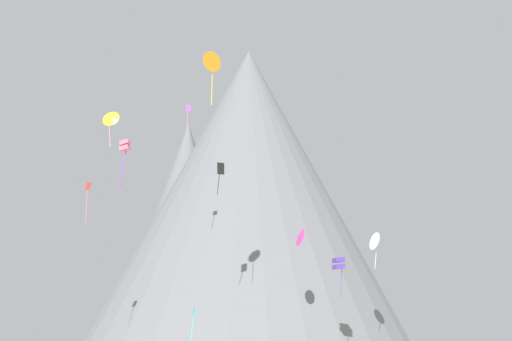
{
  "coord_description": "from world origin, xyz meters",
  "views": [
    {
      "loc": [
        -6.36,
        -33.86,
        3.05
      ],
      "look_at": [
        3.73,
        45.82,
        24.3
      ],
      "focal_mm": 46.34,
      "sensor_mm": 36.0,
      "label": 1
    }
  ],
  "objects_px": {
    "kite_violet_high": "(188,113)",
    "kite_indigo_low": "(339,264)",
    "kite_red_mid": "(87,193)",
    "kite_yellow_mid": "(111,118)",
    "kite_orange_high": "(211,62)",
    "kite_magenta_mid": "(300,237)",
    "kite_black_mid": "(220,171)",
    "rock_massif": "(234,214)",
    "kite_rainbow_mid": "(125,147)",
    "kite_cyan_low": "(193,320)",
    "kite_white_mid": "(376,242)"
  },
  "relations": [
    {
      "from": "kite_violet_high",
      "to": "kite_indigo_low",
      "type": "bearing_deg",
      "value": 46.94
    },
    {
      "from": "kite_red_mid",
      "to": "kite_yellow_mid",
      "type": "bearing_deg",
      "value": 179.68
    },
    {
      "from": "kite_orange_high",
      "to": "kite_magenta_mid",
      "type": "relative_size",
      "value": 2.74
    },
    {
      "from": "kite_violet_high",
      "to": "kite_black_mid",
      "type": "bearing_deg",
      "value": 7.86
    },
    {
      "from": "rock_massif",
      "to": "kite_indigo_low",
      "type": "height_order",
      "value": "rock_massif"
    },
    {
      "from": "kite_magenta_mid",
      "to": "kite_rainbow_mid",
      "type": "relative_size",
      "value": 0.6
    },
    {
      "from": "kite_orange_high",
      "to": "kite_violet_high",
      "type": "xyz_separation_m",
      "value": [
        -2.37,
        14.94,
        -1.28
      ]
    },
    {
      "from": "kite_red_mid",
      "to": "kite_indigo_low",
      "type": "relative_size",
      "value": 1.07
    },
    {
      "from": "kite_violet_high",
      "to": "kite_yellow_mid",
      "type": "distance_m",
      "value": 28.37
    },
    {
      "from": "kite_orange_high",
      "to": "kite_magenta_mid",
      "type": "height_order",
      "value": "kite_orange_high"
    },
    {
      "from": "kite_magenta_mid",
      "to": "kite_rainbow_mid",
      "type": "distance_m",
      "value": 38.39
    },
    {
      "from": "kite_orange_high",
      "to": "kite_cyan_low",
      "type": "bearing_deg",
      "value": 50.34
    },
    {
      "from": "kite_magenta_mid",
      "to": "kite_rainbow_mid",
      "type": "height_order",
      "value": "kite_rainbow_mid"
    },
    {
      "from": "kite_black_mid",
      "to": "kite_cyan_low",
      "type": "height_order",
      "value": "kite_black_mid"
    },
    {
      "from": "kite_yellow_mid",
      "to": "kite_white_mid",
      "type": "bearing_deg",
      "value": 55.32
    },
    {
      "from": "kite_black_mid",
      "to": "kite_violet_high",
      "type": "xyz_separation_m",
      "value": [
        -4.35,
        4.97,
        9.64
      ]
    },
    {
      "from": "kite_violet_high",
      "to": "kite_yellow_mid",
      "type": "bearing_deg",
      "value": -51.02
    },
    {
      "from": "kite_cyan_low",
      "to": "kite_magenta_mid",
      "type": "relative_size",
      "value": 1.63
    },
    {
      "from": "kite_black_mid",
      "to": "kite_magenta_mid",
      "type": "bearing_deg",
      "value": 44.85
    },
    {
      "from": "kite_red_mid",
      "to": "rock_massif",
      "type": "bearing_deg",
      "value": -45.76
    },
    {
      "from": "kite_red_mid",
      "to": "kite_magenta_mid",
      "type": "height_order",
      "value": "kite_red_mid"
    },
    {
      "from": "kite_cyan_low",
      "to": "kite_magenta_mid",
      "type": "height_order",
      "value": "kite_magenta_mid"
    },
    {
      "from": "kite_rainbow_mid",
      "to": "kite_yellow_mid",
      "type": "bearing_deg",
      "value": 31.48
    },
    {
      "from": "kite_red_mid",
      "to": "kite_white_mid",
      "type": "distance_m",
      "value": 40.03
    },
    {
      "from": "rock_massif",
      "to": "kite_red_mid",
      "type": "relative_size",
      "value": 12.81
    },
    {
      "from": "kite_red_mid",
      "to": "kite_white_mid",
      "type": "bearing_deg",
      "value": -97.74
    },
    {
      "from": "kite_rainbow_mid",
      "to": "kite_white_mid",
      "type": "bearing_deg",
      "value": -27.44
    },
    {
      "from": "kite_violet_high",
      "to": "kite_orange_high",
      "type": "bearing_deg",
      "value": -24.3
    },
    {
      "from": "kite_indigo_low",
      "to": "kite_yellow_mid",
      "type": "relative_size",
      "value": 1.37
    },
    {
      "from": "kite_magenta_mid",
      "to": "kite_orange_high",
      "type": "bearing_deg",
      "value": -55.37
    },
    {
      "from": "rock_massif",
      "to": "kite_orange_high",
      "type": "distance_m",
      "value": 47.78
    },
    {
      "from": "kite_yellow_mid",
      "to": "kite_magenta_mid",
      "type": "bearing_deg",
      "value": 63.85
    },
    {
      "from": "kite_cyan_low",
      "to": "kite_rainbow_mid",
      "type": "bearing_deg",
      "value": -1.26
    },
    {
      "from": "rock_massif",
      "to": "kite_cyan_low",
      "type": "height_order",
      "value": "rock_massif"
    },
    {
      "from": "kite_violet_high",
      "to": "kite_magenta_mid",
      "type": "relative_size",
      "value": 1.7
    },
    {
      "from": "rock_massif",
      "to": "kite_black_mid",
      "type": "height_order",
      "value": "rock_massif"
    },
    {
      "from": "kite_cyan_low",
      "to": "kite_yellow_mid",
      "type": "distance_m",
      "value": 21.38
    },
    {
      "from": "kite_violet_high",
      "to": "rock_massif",
      "type": "bearing_deg",
      "value": 129.66
    },
    {
      "from": "kite_indigo_low",
      "to": "kite_white_mid",
      "type": "bearing_deg",
      "value": 110.55
    },
    {
      "from": "kite_white_mid",
      "to": "kite_cyan_low",
      "type": "bearing_deg",
      "value": 120.71
    },
    {
      "from": "kite_yellow_mid",
      "to": "rock_massif",
      "type": "bearing_deg",
      "value": 91.24
    },
    {
      "from": "rock_massif",
      "to": "kite_red_mid",
      "type": "bearing_deg",
      "value": -123.72
    },
    {
      "from": "kite_cyan_low",
      "to": "kite_rainbow_mid",
      "type": "xyz_separation_m",
      "value": [
        -6.49,
        -8.05,
        14.24
      ]
    },
    {
      "from": "kite_red_mid",
      "to": "kite_black_mid",
      "type": "bearing_deg",
      "value": -110.87
    },
    {
      "from": "kite_indigo_low",
      "to": "kite_magenta_mid",
      "type": "relative_size",
      "value": 2.06
    },
    {
      "from": "kite_white_mid",
      "to": "kite_rainbow_mid",
      "type": "relative_size",
      "value": 1.21
    },
    {
      "from": "kite_indigo_low",
      "to": "kite_rainbow_mid",
      "type": "bearing_deg",
      "value": -53.29
    },
    {
      "from": "kite_orange_high",
      "to": "kite_indigo_low",
      "type": "height_order",
      "value": "kite_orange_high"
    },
    {
      "from": "kite_violet_high",
      "to": "kite_cyan_low",
      "type": "xyz_separation_m",
      "value": [
        0.59,
        -25.33,
        -29.5
      ]
    },
    {
      "from": "kite_red_mid",
      "to": "kite_orange_high",
      "type": "bearing_deg",
      "value": -141.76
    }
  ]
}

